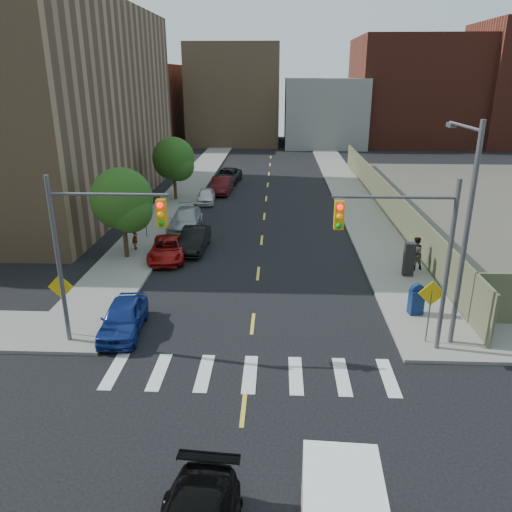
# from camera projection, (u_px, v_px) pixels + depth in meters

# --- Properties ---
(ground) EXTENTS (160.00, 160.00, 0.00)m
(ground) POSITION_uv_depth(u_px,v_px,m) (239.00, 450.00, 14.76)
(ground) COLOR black
(ground) RESTS_ON ground
(sidewalk_nw) EXTENTS (3.50, 73.00, 0.15)m
(sidewalk_nw) POSITION_uv_depth(u_px,v_px,m) (197.00, 177.00, 54.02)
(sidewalk_nw) COLOR gray
(sidewalk_nw) RESTS_ON ground
(sidewalk_ne) EXTENTS (3.50, 73.00, 0.15)m
(sidewalk_ne) POSITION_uv_depth(u_px,v_px,m) (341.00, 178.00, 53.38)
(sidewalk_ne) COLOR gray
(sidewalk_ne) RESTS_ON ground
(fence_north) EXTENTS (0.12, 44.00, 2.50)m
(fence_north) POSITION_uv_depth(u_px,v_px,m) (384.00, 196.00, 40.22)
(fence_north) COLOR #67704E
(fence_north) RESTS_ON ground
(building_nw) EXTENTS (22.00, 30.00, 16.00)m
(building_nw) POSITION_uv_depth(u_px,v_px,m) (0.00, 107.00, 41.12)
(building_nw) COLOR #8C6B4C
(building_nw) RESTS_ON ground
(bg_bldg_west) EXTENTS (14.00, 18.00, 12.00)m
(bg_bldg_west) POSITION_uv_depth(u_px,v_px,m) (135.00, 105.00, 79.35)
(bg_bldg_west) COLOR #592319
(bg_bldg_west) RESTS_ON ground
(bg_bldg_midwest) EXTENTS (14.00, 16.00, 15.00)m
(bg_bldg_midwest) POSITION_uv_depth(u_px,v_px,m) (236.00, 95.00, 80.05)
(bg_bldg_midwest) COLOR #8C6B4C
(bg_bldg_midwest) RESTS_ON ground
(bg_bldg_center) EXTENTS (12.00, 16.00, 10.00)m
(bg_bldg_center) POSITION_uv_depth(u_px,v_px,m) (323.00, 112.00, 78.44)
(bg_bldg_center) COLOR gray
(bg_bldg_center) RESTS_ON ground
(bg_bldg_east) EXTENTS (18.00, 18.00, 16.00)m
(bg_bldg_east) POSITION_uv_depth(u_px,v_px,m) (412.00, 92.00, 78.71)
(bg_bldg_east) COLOR #592319
(bg_bldg_east) RESTS_ON ground
(signal_nw) EXTENTS (4.59, 0.30, 7.00)m
(signal_nw) POSITION_uv_depth(u_px,v_px,m) (94.00, 239.00, 19.10)
(signal_nw) COLOR #59595E
(signal_nw) RESTS_ON ground
(signal_ne) EXTENTS (4.59, 0.30, 7.00)m
(signal_ne) POSITION_uv_depth(u_px,v_px,m) (410.00, 244.00, 18.60)
(signal_ne) COLOR #59595E
(signal_ne) RESTS_ON ground
(streetlight_ne) EXTENTS (0.25, 3.70, 9.00)m
(streetlight_ne) POSITION_uv_depth(u_px,v_px,m) (464.00, 220.00, 19.11)
(streetlight_ne) COLOR #59595E
(streetlight_ne) RESTS_ON ground
(warn_sign_nw) EXTENTS (1.06, 0.06, 2.83)m
(warn_sign_nw) POSITION_uv_depth(u_px,v_px,m) (62.00, 294.00, 20.51)
(warn_sign_nw) COLOR #59595E
(warn_sign_nw) RESTS_ON ground
(warn_sign_ne) EXTENTS (1.06, 0.06, 2.83)m
(warn_sign_ne) POSITION_uv_depth(u_px,v_px,m) (431.00, 300.00, 19.88)
(warn_sign_ne) COLOR #59595E
(warn_sign_ne) RESTS_ON ground
(warn_sign_midwest) EXTENTS (1.06, 0.06, 2.83)m
(warn_sign_midwest) POSITION_uv_depth(u_px,v_px,m) (145.00, 210.00, 33.19)
(warn_sign_midwest) COLOR #59595E
(warn_sign_midwest) RESTS_ON ground
(tree_west_near) EXTENTS (3.66, 3.64, 5.52)m
(tree_west_near) POSITION_uv_depth(u_px,v_px,m) (122.00, 203.00, 28.97)
(tree_west_near) COLOR #332114
(tree_west_near) RESTS_ON ground
(tree_west_far) EXTENTS (3.66, 3.64, 5.52)m
(tree_west_far) POSITION_uv_depth(u_px,v_px,m) (174.00, 161.00, 43.06)
(tree_west_far) COLOR #332114
(tree_west_far) RESTS_ON ground
(parked_car_blue) EXTENTS (1.93, 4.19, 1.39)m
(parked_car_blue) POSITION_uv_depth(u_px,v_px,m) (123.00, 317.00, 21.33)
(parked_car_blue) COLOR navy
(parked_car_blue) RESTS_ON ground
(parked_car_black) EXTENTS (1.64, 4.34, 1.42)m
(parked_car_black) POSITION_uv_depth(u_px,v_px,m) (194.00, 240.00, 31.38)
(parked_car_black) COLOR black
(parked_car_black) RESTS_ON ground
(parked_car_red) EXTENTS (2.48, 4.70, 1.26)m
(parked_car_red) POSITION_uv_depth(u_px,v_px,m) (168.00, 249.00, 29.95)
(parked_car_red) COLOR maroon
(parked_car_red) RESTS_ON ground
(parked_car_silver) EXTENTS (2.19, 5.18, 1.49)m
(parked_car_silver) POSITION_uv_depth(u_px,v_px,m) (186.00, 220.00, 35.47)
(parked_car_silver) COLOR #9CA0A3
(parked_car_silver) RESTS_ON ground
(parked_car_white) EXTENTS (1.74, 3.75, 1.24)m
(parked_car_white) POSITION_uv_depth(u_px,v_px,m) (206.00, 196.00, 43.08)
(parked_car_white) COLOR silver
(parked_car_white) RESTS_ON ground
(parked_car_maroon) EXTENTS (1.83, 4.72, 1.53)m
(parked_car_maroon) POSITION_uv_depth(u_px,v_px,m) (222.00, 185.00, 46.61)
(parked_car_maroon) COLOR #400C0F
(parked_car_maroon) RESTS_ON ground
(parked_car_grey) EXTENTS (2.92, 5.42, 1.45)m
(parked_car_grey) POSITION_uv_depth(u_px,v_px,m) (227.00, 176.00, 51.18)
(parked_car_grey) COLOR #222227
(parked_car_grey) RESTS_ON ground
(mailbox) EXTENTS (0.67, 0.55, 1.48)m
(mailbox) POSITION_uv_depth(u_px,v_px,m) (416.00, 299.00, 22.65)
(mailbox) COLOR navy
(mailbox) RESTS_ON sidewalk_ne
(payphone) EXTENTS (0.57, 0.47, 1.85)m
(payphone) POSITION_uv_depth(u_px,v_px,m) (409.00, 259.00, 26.98)
(payphone) COLOR black
(payphone) RESTS_ON sidewalk_ne
(pedestrian_west) EXTENTS (0.51, 0.65, 1.57)m
(pedestrian_west) POSITION_uv_depth(u_px,v_px,m) (135.00, 237.00, 31.14)
(pedestrian_west) COLOR gray
(pedestrian_west) RESTS_ON sidewalk_nw
(pedestrian_east) EXTENTS (1.11, 0.99, 1.90)m
(pedestrian_east) POSITION_uv_depth(u_px,v_px,m) (415.00, 253.00, 27.79)
(pedestrian_east) COLOR gray
(pedestrian_east) RESTS_ON sidewalk_ne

